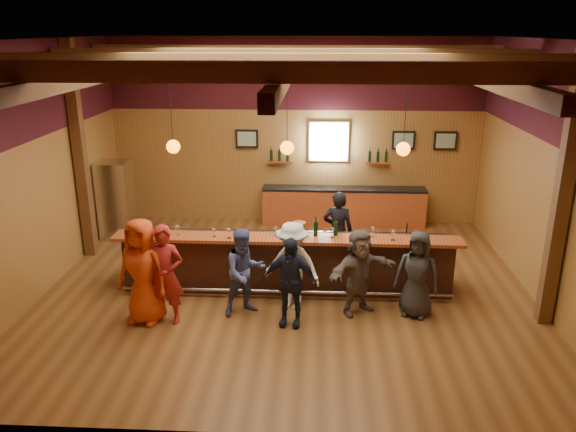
% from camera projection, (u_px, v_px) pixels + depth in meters
% --- Properties ---
extents(room, '(9.04, 9.00, 4.52)m').
position_uv_depth(room, '(287.00, 118.00, 9.62)').
color(room, brown).
rests_on(room, ground).
extents(bar_counter, '(6.30, 1.07, 1.11)m').
position_uv_depth(bar_counter, '(288.00, 260.00, 10.56)').
color(bar_counter, black).
rests_on(bar_counter, ground).
extents(back_bar_cabinet, '(4.00, 0.52, 0.95)m').
position_uv_depth(back_bar_cabinet, '(344.00, 206.00, 13.90)').
color(back_bar_cabinet, '#903A1A').
rests_on(back_bar_cabinet, ground).
extents(window, '(0.95, 0.09, 0.95)m').
position_uv_depth(window, '(329.00, 142.00, 13.63)').
color(window, silver).
rests_on(window, room).
extents(framed_pictures, '(5.35, 0.05, 0.45)m').
position_uv_depth(framed_pictures, '(365.00, 140.00, 13.56)').
color(framed_pictures, black).
rests_on(framed_pictures, room).
extents(wine_shelves, '(3.00, 0.18, 0.30)m').
position_uv_depth(wine_shelves, '(328.00, 159.00, 13.70)').
color(wine_shelves, '#903A1A').
rests_on(wine_shelves, room).
extents(pendant_lights, '(4.24, 0.24, 1.37)m').
position_uv_depth(pendant_lights, '(287.00, 147.00, 9.73)').
color(pendant_lights, black).
rests_on(pendant_lights, room).
extents(stainless_fridge, '(0.70, 0.70, 1.80)m').
position_uv_depth(stainless_fridge, '(116.00, 200.00, 12.97)').
color(stainless_fridge, silver).
rests_on(stainless_fridge, ground).
extents(customer_orange, '(0.99, 0.77, 1.80)m').
position_uv_depth(customer_orange, '(143.00, 271.00, 9.17)').
color(customer_orange, '#D64214').
rests_on(customer_orange, ground).
extents(customer_redvest, '(0.63, 0.43, 1.70)m').
position_uv_depth(customer_redvest, '(165.00, 275.00, 9.16)').
color(customer_redvest, maroon).
rests_on(customer_redvest, ground).
extents(customer_denim, '(0.92, 0.85, 1.52)m').
position_uv_depth(customer_denim, '(245.00, 272.00, 9.48)').
color(customer_denim, '#47538F').
rests_on(customer_denim, ground).
extents(customer_white, '(1.15, 0.89, 1.57)m').
position_uv_depth(customer_white, '(292.00, 266.00, 9.68)').
color(customer_white, silver).
rests_on(customer_white, ground).
extents(customer_navy, '(0.94, 0.50, 1.54)m').
position_uv_depth(customer_navy, '(290.00, 282.00, 9.10)').
color(customer_navy, '#1C2238').
rests_on(customer_navy, ground).
extents(customer_brown, '(1.40, 1.15, 1.51)m').
position_uv_depth(customer_brown, '(359.00, 272.00, 9.50)').
color(customer_brown, '#62544F').
rests_on(customer_brown, ground).
extents(customer_dark, '(0.86, 0.71, 1.52)m').
position_uv_depth(customer_dark, '(417.00, 274.00, 9.41)').
color(customer_dark, '#2B2B2E').
rests_on(customer_dark, ground).
extents(bartender, '(0.65, 0.47, 1.65)m').
position_uv_depth(bartender, '(338.00, 231.00, 11.18)').
color(bartender, black).
rests_on(bartender, ground).
extents(ice_bucket, '(0.24, 0.24, 0.26)m').
position_uv_depth(ice_bucket, '(299.00, 229.00, 10.07)').
color(ice_bucket, olive).
rests_on(ice_bucket, bar_counter).
extents(bottle_a, '(0.08, 0.08, 0.36)m').
position_uv_depth(bottle_a, '(316.00, 228.00, 10.09)').
color(bottle_a, black).
rests_on(bottle_a, bar_counter).
extents(bottle_b, '(0.08, 0.08, 0.35)m').
position_uv_depth(bottle_b, '(336.00, 228.00, 10.11)').
color(bottle_b, black).
rests_on(bottle_b, bar_counter).
extents(glass_a, '(0.09, 0.09, 0.20)m').
position_uv_depth(glass_a, '(138.00, 228.00, 10.09)').
color(glass_a, silver).
rests_on(glass_a, bar_counter).
extents(glass_b, '(0.09, 0.09, 0.19)m').
position_uv_depth(glass_b, '(178.00, 228.00, 10.12)').
color(glass_b, silver).
rests_on(glass_b, bar_counter).
extents(glass_c, '(0.07, 0.07, 0.16)m').
position_uv_depth(glass_c, '(214.00, 230.00, 10.07)').
color(glass_c, silver).
rests_on(glass_c, bar_counter).
extents(glass_d, '(0.08, 0.08, 0.19)m').
position_uv_depth(glass_d, '(229.00, 231.00, 9.98)').
color(glass_d, silver).
rests_on(glass_d, bar_counter).
extents(glass_e, '(0.08, 0.08, 0.17)m').
position_uv_depth(glass_e, '(276.00, 229.00, 10.11)').
color(glass_e, silver).
rests_on(glass_e, bar_counter).
extents(glass_f, '(0.08, 0.08, 0.19)m').
position_uv_depth(glass_f, '(332.00, 230.00, 10.01)').
color(glass_f, silver).
rests_on(glass_f, bar_counter).
extents(glass_g, '(0.09, 0.09, 0.20)m').
position_uv_depth(glass_g, '(373.00, 229.00, 10.05)').
color(glass_g, silver).
rests_on(glass_g, bar_counter).
extents(glass_h, '(0.08, 0.08, 0.19)m').
position_uv_depth(glass_h, '(393.00, 233.00, 9.89)').
color(glass_h, silver).
rests_on(glass_h, bar_counter).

